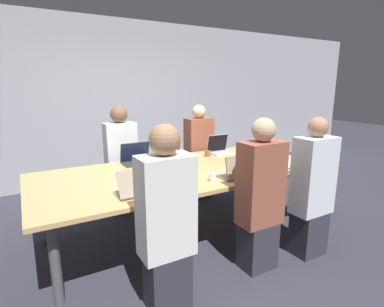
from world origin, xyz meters
TOP-DOWN VIEW (x-y plane):
  - ground_plane at (0.00, 0.00)m, footprint 24.00×24.00m
  - curtain_wall at (0.00, 2.45)m, footprint 12.00×0.06m
  - conference_table at (0.00, 0.00)m, footprint 3.20×1.46m
  - laptop_near_left at (-0.73, -0.50)m, footprint 0.33×0.24m
  - person_near_left at (-0.68, -1.00)m, footprint 0.40×0.24m
  - laptop_far_midleft at (-0.36, 0.54)m, footprint 0.36×0.25m
  - person_far_midleft at (-0.42, 0.98)m, footprint 0.40×0.24m
  - laptop_far_center at (0.10, 0.56)m, footprint 0.33×0.23m
  - laptop_near_right at (0.90, -0.51)m, footprint 0.34×0.22m
  - person_near_right at (0.89, -1.02)m, footprint 0.40×0.24m
  - laptop_far_right at (0.83, 0.50)m, footprint 0.31×0.25m
  - person_far_right at (0.77, 0.94)m, footprint 0.40×0.24m
  - cup_far_right at (0.59, 0.41)m, footprint 0.08×0.08m
  - laptop_near_midright at (0.32, -0.53)m, footprint 0.31×0.24m
  - person_near_midright at (0.28, -0.95)m, footprint 0.40×0.24m
  - cup_near_midright at (0.05, -0.51)m, footprint 0.07×0.07m
  - stapler at (-0.21, -0.13)m, footprint 0.12×0.15m

SIDE VIEW (x-z plane):
  - ground_plane at x=0.00m, z-range 0.00..0.00m
  - person_near_right at x=0.89m, z-range -0.02..1.38m
  - person_far_right at x=0.77m, z-range -0.02..1.39m
  - person_near_midright at x=0.28m, z-range -0.02..1.40m
  - person_far_midleft at x=-0.42m, z-range -0.02..1.41m
  - person_near_left at x=-0.68m, z-range -0.02..1.42m
  - conference_table at x=0.00m, z-range 0.33..1.09m
  - stapler at x=-0.21m, z-range 0.76..0.81m
  - cup_far_right at x=0.59m, z-range 0.76..0.84m
  - cup_near_midright at x=0.05m, z-range 0.76..0.84m
  - laptop_near_right at x=0.90m, z-range 0.72..0.93m
  - laptop_far_center at x=0.10m, z-range 0.71..0.94m
  - laptop_near_left at x=-0.73m, z-range 0.71..0.95m
  - laptop_near_midright at x=0.32m, z-range 0.71..0.96m
  - laptop_far_midleft at x=-0.36m, z-range 0.71..0.96m
  - laptop_far_right at x=0.83m, z-range 0.71..0.96m
  - curtain_wall at x=0.00m, z-range 0.00..2.80m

